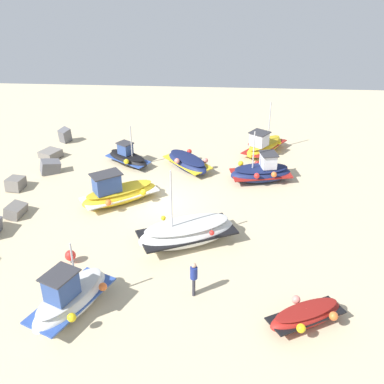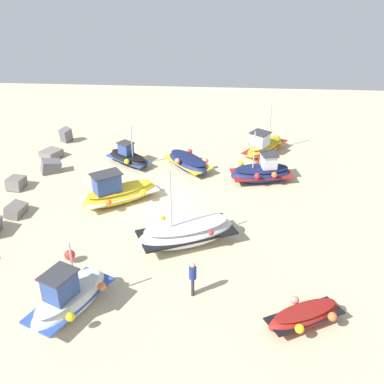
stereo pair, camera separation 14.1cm
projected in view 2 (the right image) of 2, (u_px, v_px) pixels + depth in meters
ground_plane at (160, 204)px, 27.13m from camera, size 48.11×48.11×0.00m
fishing_boat_0 at (262, 172)px, 29.46m from camera, size 2.52×4.12×3.38m
fishing_boat_1 at (188, 162)px, 31.06m from camera, size 3.77×3.56×1.01m
fishing_boat_2 at (305, 316)px, 18.58m from camera, size 2.56×3.42×0.89m
fishing_boat_3 at (187, 232)px, 23.42m from camera, size 3.90×5.35×4.22m
fishing_boat_4 at (118, 192)px, 27.01m from camera, size 3.86×4.60×2.02m
fishing_boat_5 at (69, 297)px, 19.09m from camera, size 4.37×3.14×3.13m
fishing_boat_6 at (264, 146)px, 33.22m from camera, size 4.16×3.54×3.67m
fishing_boat_7 at (128, 157)px, 31.62m from camera, size 2.88×3.43×2.90m
person_walking at (193, 277)px, 19.87m from camera, size 0.32×0.32×1.66m
breakwater_rocks at (8, 205)px, 26.23m from camera, size 19.38×2.69×1.34m
mooring_buoy_0 at (70, 255)px, 22.13m from camera, size 0.52×0.52×0.67m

